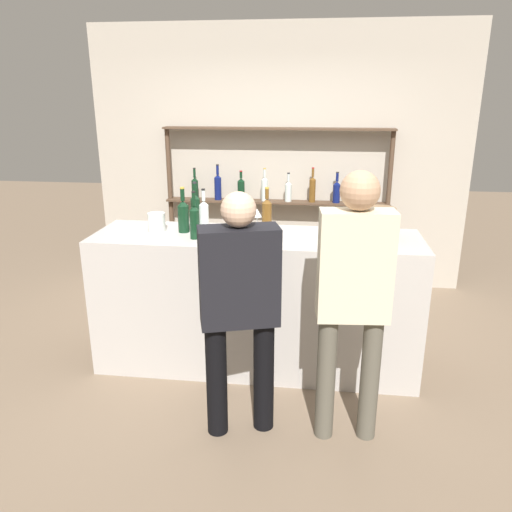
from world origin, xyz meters
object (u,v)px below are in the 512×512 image
Objects in this scene: ice_bucket at (379,223)px; customer_center at (239,301)px; counter_bottle_3 at (183,215)px; counter_bottle_4 at (194,221)px; counter_bottle_2 at (267,216)px; cork_jar at (157,222)px; counter_bottle_1 at (353,221)px; counter_bottle_5 at (204,215)px; counter_bottle_0 at (196,210)px; wine_glass at (257,213)px; customer_right at (354,289)px.

ice_bucket is 1.29m from customer_center.
counter_bottle_3 is 0.99× the size of counter_bottle_4.
ice_bucket is 0.15× the size of customer_center.
cork_jar is at bearing -179.53° from counter_bottle_2.
counter_bottle_1 is at bearing -1.49° from counter_bottle_2.
counter_bottle_5 reaches higher than counter_bottle_1.
cork_jar is at bearing 179.68° from ice_bucket.
customer_center is at bearing -58.33° from counter_bottle_4.
counter_bottle_2 is 1.02× the size of counter_bottle_4.
counter_bottle_3 is (-1.27, -0.00, 0.01)m from counter_bottle_1.
counter_bottle_2 is (0.57, -0.11, -0.00)m from counter_bottle_0.
counter_bottle_0 is 1.40m from ice_bucket.
counter_bottle_0 is 0.14m from counter_bottle_3.
counter_bottle_2 is at bearing -59.55° from wine_glass.
counter_bottle_1 is 0.64m from counter_bottle_2.
counter_bottle_2 is 0.96m from customer_center.
ice_bucket is at bearing -0.89° from counter_bottle_5.
counter_bottle_3 is at bearing -179.93° from counter_bottle_1.
ice_bucket is 1.67× the size of cork_jar.
counter_bottle_3 is 0.20× the size of customer_right.
customer_right reaches higher than customer_center.
wine_glass is 0.10× the size of customer_center.
cork_jar is 0.08× the size of customer_right.
counter_bottle_2 is 0.23× the size of customer_center.
counter_bottle_5 is at bearing 45.79° from customer_right.
counter_bottle_5 is (-1.12, 0.02, 0.01)m from counter_bottle_1.
counter_bottle_3 is (-0.64, -0.02, -0.01)m from counter_bottle_2.
wine_glass is at bearing 21.85° from counter_bottle_5.
counter_bottle_5 is (0.03, 0.19, -0.00)m from counter_bottle_4.
counter_bottle_0 is 0.48m from wine_glass.
customer_center is at bearing 86.73° from customer_right.
counter_bottle_2 is 1.53× the size of ice_bucket.
counter_bottle_1 is 2.07× the size of wine_glass.
counter_bottle_5 is (-0.48, 0.00, -0.01)m from counter_bottle_2.
counter_bottle_3 is 1.53m from customer_right.
cork_jar is (-1.68, 0.01, -0.05)m from ice_bucket.
wine_glass is at bearing 18.07° from counter_bottle_3.
ice_bucket is (0.19, 0.00, -0.01)m from counter_bottle_1.
counter_bottle_0 is 1.06× the size of counter_bottle_3.
cork_jar is at bearing 152.65° from counter_bottle_4.
counter_bottle_0 is at bearing 174.97° from ice_bucket.
ice_bucket is 1.68m from cork_jar.
counter_bottle_4 is at bearing 14.96° from customer_center.
counter_bottle_3 is 0.57m from wine_glass.
counter_bottle_4 is 2.51× the size of cork_jar.
counter_bottle_0 reaches higher than counter_bottle_5.
counter_bottle_3 reaches higher than ice_bucket.
customer_center reaches higher than counter_bottle_2.
counter_bottle_1 is 0.19m from ice_bucket.
counter_bottle_2 reaches higher than counter_bottle_1.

